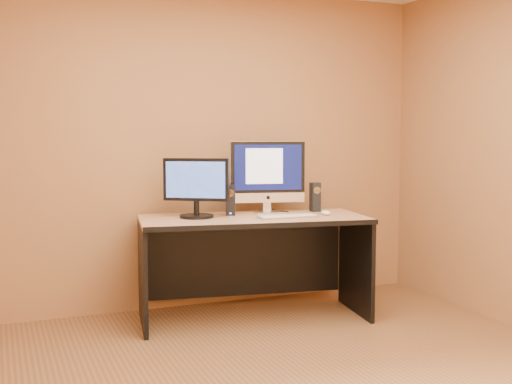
% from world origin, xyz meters
% --- Properties ---
extents(walls, '(4.00, 4.00, 2.60)m').
position_xyz_m(walls, '(0.00, 0.00, 1.30)').
color(walls, '#94613B').
rests_on(walls, ground).
extents(desk, '(1.80, 1.00, 0.79)m').
position_xyz_m(desk, '(0.29, 1.43, 0.39)').
color(desk, tan).
rests_on(desk, ground).
extents(imac, '(0.64, 0.35, 0.59)m').
position_xyz_m(imac, '(0.50, 1.64, 1.08)').
color(imac, '#BBBBC0').
rests_on(imac, desk).
extents(second_monitor, '(0.57, 0.49, 0.45)m').
position_xyz_m(second_monitor, '(-0.12, 1.56, 1.01)').
color(second_monitor, black).
rests_on(second_monitor, desk).
extents(speaker_left, '(0.10, 0.10, 0.23)m').
position_xyz_m(speaker_left, '(0.17, 1.60, 0.91)').
color(speaker_left, black).
rests_on(speaker_left, desk).
extents(speaker_right, '(0.08, 0.08, 0.23)m').
position_xyz_m(speaker_right, '(0.88, 1.57, 0.91)').
color(speaker_right, black).
rests_on(speaker_right, desk).
extents(keyboard, '(0.46, 0.13, 0.02)m').
position_xyz_m(keyboard, '(0.51, 1.30, 0.80)').
color(keyboard, silver).
rests_on(keyboard, desk).
extents(mouse, '(0.06, 0.11, 0.04)m').
position_xyz_m(mouse, '(0.85, 1.33, 0.81)').
color(mouse, white).
rests_on(mouse, desk).
extents(cable_a, '(0.08, 0.23, 0.01)m').
position_xyz_m(cable_a, '(0.62, 1.70, 0.79)').
color(cable_a, black).
rests_on(cable_a, desk).
extents(cable_b, '(0.10, 0.17, 0.01)m').
position_xyz_m(cable_b, '(0.53, 1.77, 0.79)').
color(cable_b, black).
rests_on(cable_b, desk).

